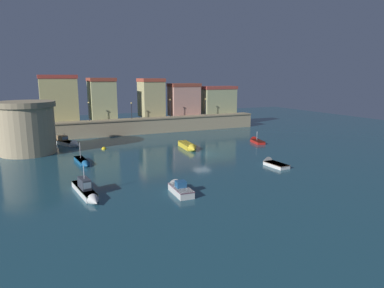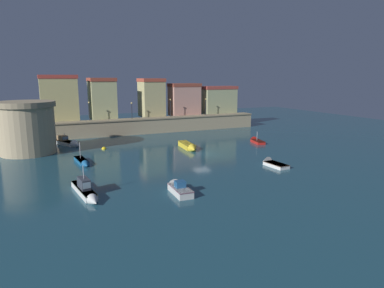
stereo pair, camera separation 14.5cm
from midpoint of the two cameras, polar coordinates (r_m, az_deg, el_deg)
ground_plane at (r=51.72m, az=1.57°, el=-1.64°), size 125.07×125.07×0.00m
quay_wall at (r=71.77m, az=-6.33°, el=3.14°), size 45.77×3.15×3.08m
old_town_backdrop at (r=74.24m, az=-8.62°, el=7.43°), size 42.44×5.93×8.91m
fortress_tower at (r=56.96m, az=-25.78°, el=2.50°), size 8.55×8.55×7.83m
quay_lamp_0 at (r=68.40m, az=-16.76°, el=5.68°), size 0.32×0.32×3.66m
quay_lamp_1 at (r=70.03m, az=-10.05°, el=5.92°), size 0.32×0.32×3.30m
quay_lamp_2 at (r=72.55m, az=-3.69°, el=6.45°), size 0.32×0.32×3.77m
quay_lamp_3 at (r=75.90m, az=2.18°, el=6.63°), size 0.32×0.32×3.67m
moored_boat_0 at (r=34.76m, az=-2.36°, el=-7.29°), size 1.62×4.70×1.67m
moored_boat_1 at (r=55.09m, az=-0.68°, el=-0.37°), size 1.97×6.46×1.33m
moored_boat_2 at (r=61.71m, az=10.46°, el=0.53°), size 2.20×4.55×2.37m
moored_boat_3 at (r=46.20m, az=12.99°, el=-3.15°), size 1.80×4.36×1.49m
moored_boat_4 at (r=61.96m, az=-19.97°, el=0.24°), size 4.64×7.14×2.42m
moored_boat_5 at (r=35.21m, az=-17.22°, el=-7.42°), size 1.98×7.32×3.15m
moored_boat_6 at (r=47.91m, az=-17.71°, el=-2.85°), size 1.62×5.58×2.99m
mooring_buoy_0 at (r=56.82m, az=-14.46°, el=-0.83°), size 0.75×0.75×0.75m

